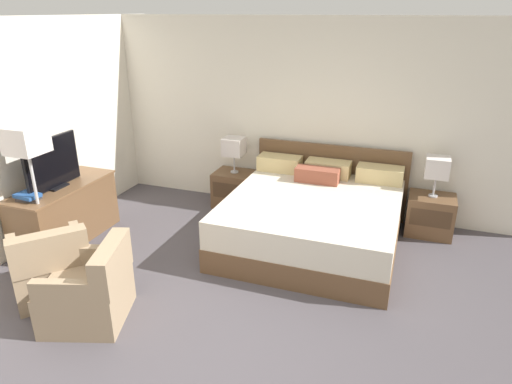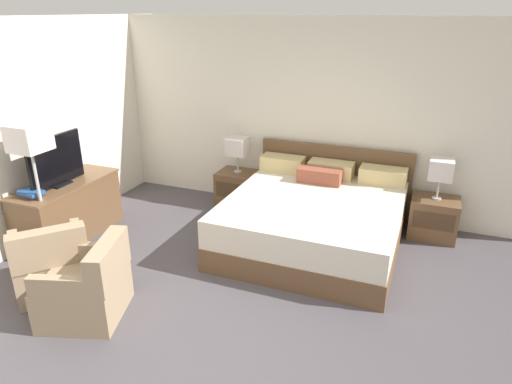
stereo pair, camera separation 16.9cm
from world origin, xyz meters
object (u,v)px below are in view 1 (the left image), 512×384
(nightstand_left, at_px, (235,189))
(floor_lamp, at_px, (27,149))
(book_blue_cover, at_px, (27,195))
(nightstand_right, at_px, (430,215))
(tv, at_px, (52,164))
(dresser, at_px, (65,212))
(armchair_companion, at_px, (90,291))
(table_lamp_left, at_px, (234,147))
(table_lamp_right, at_px, (437,168))
(armchair_by_window, at_px, (51,268))
(bed, at_px, (313,218))
(book_red_cover, at_px, (29,199))

(nightstand_left, bearing_deg, floor_lamp, -121.73)
(book_blue_cover, bearing_deg, nightstand_left, 54.62)
(nightstand_right, bearing_deg, tv, -157.22)
(tv, relative_size, book_blue_cover, 3.07)
(dresser, height_order, armchair_companion, armchair_companion)
(tv, bearing_deg, book_blue_cover, -91.57)
(dresser, xyz_separation_m, armchair_companion, (1.29, -1.18, -0.08))
(table_lamp_left, height_order, table_lamp_right, same)
(table_lamp_left, relative_size, armchair_by_window, 0.52)
(book_blue_cover, xyz_separation_m, floor_lamp, (0.17, -0.04, 0.55))
(nightstand_right, relative_size, floor_lamp, 0.36)
(nightstand_right, bearing_deg, dresser, -158.06)
(bed, xyz_separation_m, armchair_by_window, (-2.17, -1.91, -0.04))
(table_lamp_left, xyz_separation_m, floor_lamp, (-1.36, -2.20, 0.44))
(floor_lamp, bearing_deg, book_blue_cover, 166.59)
(bed, xyz_separation_m, dresser, (-2.84, -0.94, 0.04))
(table_lamp_right, distance_m, floor_lamp, 4.58)
(table_lamp_left, relative_size, floor_lamp, 0.32)
(bed, bearing_deg, tv, -160.47)
(book_red_cover, bearing_deg, tv, 89.98)
(book_red_cover, bearing_deg, dresser, 90.29)
(table_lamp_left, distance_m, floor_lamp, 2.62)
(table_lamp_left, height_order, dresser, table_lamp_left)
(nightstand_left, height_order, nightstand_right, same)
(dresser, distance_m, book_blue_cover, 0.63)
(book_blue_cover, distance_m, armchair_by_window, 0.97)
(book_blue_cover, xyz_separation_m, armchair_by_window, (0.67, -0.49, -0.48))
(table_lamp_left, distance_m, armchair_companion, 2.92)
(nightstand_left, bearing_deg, bed, -29.30)
(dresser, distance_m, armchair_by_window, 1.18)
(tv, distance_m, armchair_by_window, 1.33)
(nightstand_left, height_order, table_lamp_left, table_lamp_left)
(nightstand_left, xyz_separation_m, tv, (-1.52, -1.75, 0.75))
(nightstand_left, relative_size, dresser, 0.41)
(bed, height_order, armchair_by_window, bed)
(bed, distance_m, tv, 3.09)
(nightstand_left, xyz_separation_m, armchair_by_window, (-0.86, -2.65, 0.03))
(table_lamp_left, distance_m, book_red_cover, 2.64)
(armchair_by_window, height_order, armchair_companion, same)
(nightstand_right, xyz_separation_m, dresser, (-4.16, -1.67, 0.12))
(book_blue_cover, relative_size, floor_lamp, 0.17)
(dresser, bearing_deg, tv, -87.91)
(table_lamp_left, relative_size, book_red_cover, 2.18)
(nightstand_right, bearing_deg, nightstand_left, 180.00)
(nightstand_left, height_order, armchair_companion, armchair_companion)
(book_blue_cover, bearing_deg, bed, 26.44)
(nightstand_right, xyz_separation_m, table_lamp_right, (-0.00, 0.00, 0.62))
(bed, xyz_separation_m, book_blue_cover, (-2.85, -1.42, 0.44))
(table_lamp_right, height_order, armchair_by_window, table_lamp_right)
(nightstand_left, xyz_separation_m, table_lamp_left, (-0.00, 0.00, 0.62))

